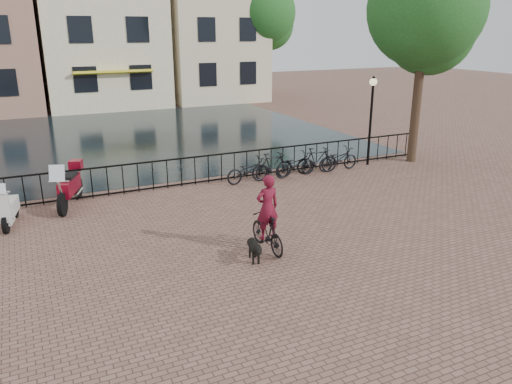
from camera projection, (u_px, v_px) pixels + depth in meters
name	position (u px, v px, depth m)	size (l,w,h in m)	color
ground	(315.00, 284.00, 10.79)	(100.00, 100.00, 0.00)	brown
canal_water	(137.00, 136.00, 25.64)	(20.00, 20.00, 0.00)	black
railing	(195.00, 171.00, 17.50)	(20.00, 0.05, 1.02)	black
canal_house_mid	(97.00, 19.00, 34.91)	(8.00, 9.50, 11.80)	beige
canal_house_right	(205.00, 9.00, 37.93)	(7.00, 9.00, 13.30)	beige
tree_near_right	(426.00, 9.00, 18.94)	(4.48, 4.48, 8.24)	black
tree_far_right	(263.00, 13.00, 36.88)	(4.76, 4.76, 8.76)	black
lamp_post	(372.00, 106.00, 19.51)	(0.30, 0.30, 3.45)	black
cyclist	(267.00, 218.00, 12.16)	(0.73, 1.67, 2.27)	black
dog	(254.00, 250.00, 11.77)	(0.46, 0.89, 0.57)	black
motorcycle	(69.00, 181.00, 15.27)	(1.31, 2.30, 1.61)	maroon
scooter	(8.00, 201.00, 13.80)	(0.74, 1.61, 1.45)	silver
parked_bike_0	(249.00, 170.00, 17.74)	(0.60, 1.72, 0.90)	black
parked_bike_1	(272.00, 166.00, 18.11)	(0.47, 1.66, 1.00)	black
parked_bike_2	(295.00, 165.00, 18.51)	(0.60, 1.72, 0.90)	black
parked_bike_3	(317.00, 160.00, 18.88)	(0.47, 1.66, 1.00)	black
parked_bike_4	(338.00, 159.00, 19.28)	(0.60, 1.72, 0.90)	black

